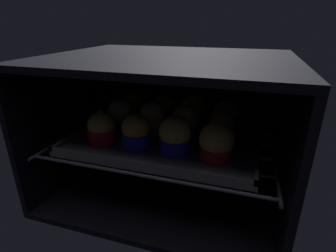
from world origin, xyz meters
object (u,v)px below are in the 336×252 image
at_px(muffin_row0_col2, 175,136).
at_px(muffin_row1_col0, 120,114).
at_px(muffin_row0_col3, 216,142).
at_px(muffin_row2_col1, 164,109).
at_px(baking_tray, 168,135).
at_px(muffin_row0_col1, 136,132).
at_px(muffin_row0_col0, 102,128).
at_px(muffin_row2_col3, 226,116).
at_px(muffin_row1_col2, 185,122).
at_px(muffin_row1_col1, 153,118).
at_px(muffin_row2_col0, 132,106).
at_px(muffin_row1_col3, 221,127).
at_px(muffin_row2_col2, 192,110).

relative_size(muffin_row0_col2, muffin_row1_col0, 0.98).
bearing_deg(muffin_row0_col3, muffin_row2_col1, 133.66).
bearing_deg(baking_tray, muffin_row0_col1, -116.53).
relative_size(muffin_row0_col0, muffin_row2_col3, 1.07).
bearing_deg(muffin_row1_col0, muffin_row1_col2, -1.21).
xyz_separation_m(muffin_row0_col1, muffin_row1_col1, (0.00, 0.10, 0.00)).
distance_m(muffin_row1_col0, muffin_row1_col2, 0.19).
bearing_deg(muffin_row1_col2, muffin_row2_col0, 154.22).
height_order(muffin_row1_col3, muffin_row2_col2, muffin_row2_col2).
distance_m(muffin_row2_col1, muffin_row2_col3, 0.18).
bearing_deg(muffin_row0_col0, muffin_row1_col0, 89.84).
xyz_separation_m(muffin_row0_col2, muffin_row2_col0, (-0.19, 0.19, -0.01)).
bearing_deg(muffin_row2_col2, muffin_row1_col1, -134.47).
relative_size(muffin_row0_col1, muffin_row2_col2, 0.91).
bearing_deg(muffin_row0_col0, muffin_row1_col3, 19.06).
height_order(muffin_row2_col0, muffin_row2_col3, same).
bearing_deg(muffin_row1_col3, muffin_row1_col0, 179.74).
bearing_deg(muffin_row2_col1, baking_tray, -65.91).
height_order(muffin_row0_col1, muffin_row2_col1, muffin_row0_col1).
bearing_deg(muffin_row0_col2, muffin_row1_col3, 47.47).
relative_size(muffin_row0_col3, muffin_row2_col1, 1.07).
bearing_deg(muffin_row2_col2, muffin_row2_col3, 2.28).
height_order(muffin_row0_col3, muffin_row1_col2, same).
height_order(baking_tray, muffin_row0_col0, muffin_row0_col0).
relative_size(muffin_row0_col2, muffin_row1_col3, 1.12).
bearing_deg(muffin_row0_col0, muffin_row0_col2, -0.91).
bearing_deg(muffin_row0_col0, muffin_row1_col2, 26.60).
bearing_deg(muffin_row2_col0, muffin_row0_col0, -88.89).
relative_size(muffin_row0_col0, muffin_row0_col2, 0.95).
bearing_deg(muffin_row1_col2, muffin_row1_col3, 1.68).
relative_size(muffin_row0_col0, muffin_row2_col2, 0.91).
bearing_deg(muffin_row1_col0, muffin_row1_col1, -1.43).
bearing_deg(muffin_row2_col0, muffin_row1_col3, -17.56).
bearing_deg(muffin_row1_col1, muffin_row2_col1, 90.11).
xyz_separation_m(muffin_row0_col0, muffin_row0_col2, (0.19, -0.00, 0.01)).
bearing_deg(baking_tray, muffin_row2_col2, 63.91).
bearing_deg(muffin_row0_col1, muffin_row1_col3, 27.86).
distance_m(baking_tray, muffin_row1_col2, 0.06).
relative_size(muffin_row0_col3, muffin_row2_col0, 1.06).
xyz_separation_m(muffin_row2_col0, muffin_row2_col2, (0.19, -0.00, 0.01)).
bearing_deg(muffin_row0_col3, muffin_row0_col1, -179.43).
xyz_separation_m(muffin_row1_col1, muffin_row1_col3, (0.18, 0.00, -0.00)).
bearing_deg(muffin_row0_col2, baking_tray, 115.94).
bearing_deg(muffin_row1_col2, muffin_row0_col1, -134.60).
bearing_deg(muffin_row1_col3, muffin_row2_col2, 136.94).
height_order(muffin_row1_col0, muffin_row2_col2, muffin_row2_col2).
distance_m(muffin_row0_col0, muffin_row2_col2, 0.26).
xyz_separation_m(baking_tray, muffin_row0_col0, (-0.14, -0.09, 0.04)).
bearing_deg(muffin_row1_col0, muffin_row2_col3, 17.93).
xyz_separation_m(muffin_row0_col0, muffin_row2_col3, (0.28, 0.19, -0.00)).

